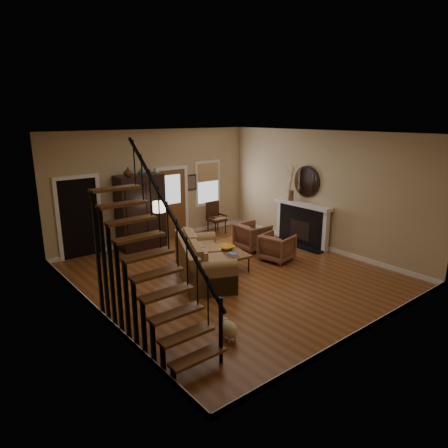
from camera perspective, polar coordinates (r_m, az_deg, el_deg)
room at (r=10.30m, az=-7.00°, el=2.99°), size 7.00×7.33×3.30m
staircase at (r=6.57m, az=-10.35°, el=-3.40°), size 0.94×2.80×3.20m
fireplace at (r=11.83m, az=11.20°, el=0.60°), size 0.33×1.95×2.30m
armoire at (r=11.45m, az=-11.83°, el=1.68°), size 1.30×0.60×2.10m
vase_a at (r=11.00m, az=-13.55°, el=7.26°), size 0.24×0.24×0.25m
vase_b at (r=11.18m, az=-11.69°, el=7.39°), size 0.20×0.20×0.21m
sofa at (r=9.33m, az=-2.94°, el=-5.05°), size 1.91×2.57×0.88m
coffee_table at (r=9.93m, az=0.67°, el=-5.10°), size 0.82×1.23×0.44m
bowl at (r=9.98m, az=0.34°, el=-3.37°), size 0.39×0.39×0.10m
books at (r=9.56m, az=1.26°, el=-4.36°), size 0.21×0.29×0.05m
armchair_left at (r=10.51m, az=7.57°, el=-3.31°), size 0.92×0.90×0.71m
armchair_right at (r=11.27m, az=4.13°, el=-1.79°), size 0.88×0.85×0.76m
floor_lamp at (r=10.91m, az=-9.13°, el=-0.59°), size 0.38×0.38×1.46m
side_chair at (r=12.74m, az=-1.05°, el=0.88°), size 0.54×0.54×1.02m
dog at (r=6.99m, az=0.77°, el=-14.93°), size 0.36×0.50×0.33m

